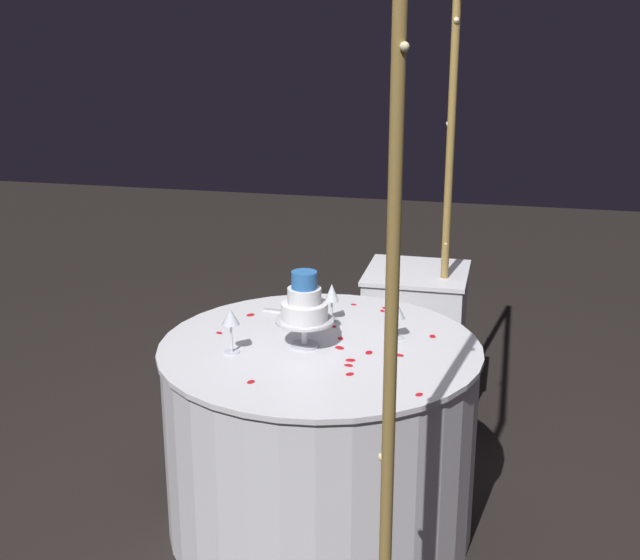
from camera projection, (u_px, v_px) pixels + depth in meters
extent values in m
plane|color=black|center=(320.00, 522.00, 3.53)|extent=(12.00, 12.00, 0.00)
cylinder|color=olive|center=(447.00, 209.00, 3.93)|extent=(0.04, 0.04, 2.23)
cylinder|color=olive|center=(390.00, 360.00, 2.28)|extent=(0.04, 0.04, 2.23)
sphere|color=#F9EAB2|center=(456.00, 20.00, 3.66)|extent=(0.02, 0.02, 0.02)
sphere|color=#F9EAB2|center=(393.00, 231.00, 2.19)|extent=(0.02, 0.02, 0.02)
sphere|color=#F9EAB2|center=(449.00, 124.00, 3.82)|extent=(0.02, 0.02, 0.02)
sphere|color=#F9EAB2|center=(404.00, 47.00, 2.02)|extent=(0.02, 0.02, 0.02)
sphere|color=#F9EAB2|center=(440.00, 346.00, 4.12)|extent=(0.02, 0.02, 0.02)
sphere|color=#F9EAB2|center=(382.00, 457.00, 2.38)|extent=(0.02, 0.02, 0.02)
sphere|color=#F9EAB2|center=(442.00, 292.00, 4.07)|extent=(0.02, 0.02, 0.02)
sphere|color=#F9EAB2|center=(390.00, 279.00, 2.24)|extent=(0.02, 0.02, 0.02)
sphere|color=#F9EAB2|center=(446.00, 243.00, 3.97)|extent=(0.02, 0.02, 0.02)
cylinder|color=white|center=(320.00, 439.00, 3.42)|extent=(1.20, 1.20, 0.75)
cylinder|color=white|center=(320.00, 348.00, 3.30)|extent=(1.23, 1.23, 0.02)
cube|color=white|center=(414.00, 350.00, 4.26)|extent=(0.46, 0.46, 0.77)
cube|color=white|center=(417.00, 273.00, 4.14)|extent=(0.48, 0.48, 0.02)
cylinder|color=silver|center=(305.00, 345.00, 3.29)|extent=(0.11, 0.11, 0.01)
cylinder|color=silver|center=(305.00, 333.00, 3.27)|extent=(0.02, 0.02, 0.09)
cylinder|color=silver|center=(304.00, 320.00, 3.26)|extent=(0.22, 0.22, 0.01)
cylinder|color=white|center=(304.00, 311.00, 3.25)|extent=(0.18, 0.18, 0.06)
cylinder|color=white|center=(304.00, 296.00, 3.23)|extent=(0.13, 0.13, 0.06)
cylinder|color=#2D6BB7|center=(304.00, 280.00, 3.21)|extent=(0.10, 0.10, 0.06)
cylinder|color=silver|center=(332.00, 320.00, 3.55)|extent=(0.06, 0.06, 0.00)
cylinder|color=silver|center=(332.00, 310.00, 3.54)|extent=(0.01, 0.01, 0.08)
cone|color=silver|center=(332.00, 292.00, 3.51)|extent=(0.06, 0.06, 0.07)
cylinder|color=silver|center=(232.00, 352.00, 3.23)|extent=(0.06, 0.06, 0.00)
cylinder|color=silver|center=(231.00, 338.00, 3.21)|extent=(0.01, 0.01, 0.11)
cone|color=silver|center=(231.00, 317.00, 3.18)|extent=(0.06, 0.06, 0.06)
cylinder|color=silver|center=(396.00, 338.00, 3.37)|extent=(0.06, 0.06, 0.00)
cylinder|color=silver|center=(396.00, 328.00, 3.35)|extent=(0.01, 0.01, 0.08)
cone|color=silver|center=(397.00, 310.00, 3.33)|extent=(0.06, 0.06, 0.06)
cube|color=silver|center=(288.00, 312.00, 3.64)|extent=(0.05, 0.22, 0.01)
cube|color=white|center=(320.00, 315.00, 3.60)|extent=(0.03, 0.09, 0.01)
ellipsoid|color=red|center=(399.00, 355.00, 3.20)|extent=(0.03, 0.04, 0.00)
ellipsoid|color=red|center=(386.00, 308.00, 3.69)|extent=(0.03, 0.04, 0.00)
ellipsoid|color=red|center=(321.00, 328.00, 3.46)|extent=(0.03, 0.03, 0.00)
ellipsoid|color=red|center=(382.00, 311.00, 3.66)|extent=(0.03, 0.03, 0.00)
ellipsoid|color=red|center=(350.00, 374.00, 3.04)|extent=(0.04, 0.04, 0.00)
ellipsoid|color=red|center=(298.00, 303.00, 3.75)|extent=(0.04, 0.04, 0.00)
ellipsoid|color=red|center=(433.00, 336.00, 3.38)|extent=(0.04, 0.03, 0.00)
ellipsoid|color=red|center=(339.00, 348.00, 3.27)|extent=(0.04, 0.05, 0.00)
ellipsoid|color=red|center=(250.00, 315.00, 3.61)|extent=(0.05, 0.04, 0.00)
ellipsoid|color=red|center=(349.00, 365.00, 3.11)|extent=(0.03, 0.04, 0.00)
ellipsoid|color=red|center=(219.00, 333.00, 3.42)|extent=(0.03, 0.03, 0.00)
ellipsoid|color=red|center=(251.00, 382.00, 2.98)|extent=(0.04, 0.03, 0.00)
ellipsoid|color=red|center=(369.00, 352.00, 3.23)|extent=(0.04, 0.03, 0.00)
ellipsoid|color=red|center=(350.00, 360.00, 3.16)|extent=(0.03, 0.04, 0.00)
ellipsoid|color=red|center=(334.00, 326.00, 3.48)|extent=(0.03, 0.02, 0.00)
ellipsoid|color=red|center=(419.00, 394.00, 2.88)|extent=(0.04, 0.03, 0.00)
ellipsoid|color=red|center=(341.00, 338.00, 3.36)|extent=(0.04, 0.03, 0.00)
ellipsoid|color=red|center=(354.00, 304.00, 3.73)|extent=(0.02, 0.03, 0.00)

